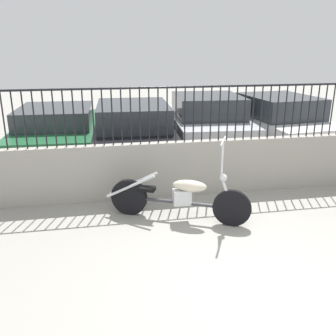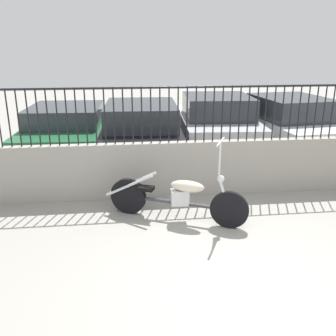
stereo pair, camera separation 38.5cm
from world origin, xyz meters
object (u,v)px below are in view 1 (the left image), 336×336
(motorcycle_dark_grey, at_px, (173,196))
(car_green, at_px, (58,130))
(car_white, at_px, (275,122))
(car_black, at_px, (133,130))
(car_silver, at_px, (206,122))

(motorcycle_dark_grey, xyz_separation_m, car_green, (-2.11, 4.09, 0.24))
(car_green, height_order, car_white, car_white)
(car_white, bearing_deg, motorcycle_dark_grey, 131.40)
(car_black, bearing_deg, motorcycle_dark_grey, -172.82)
(motorcycle_dark_grey, relative_size, car_black, 0.47)
(motorcycle_dark_grey, relative_size, car_green, 0.52)
(car_black, relative_size, car_white, 1.09)
(motorcycle_dark_grey, distance_m, car_silver, 4.45)
(car_white, bearing_deg, car_black, 86.05)
(car_green, xyz_separation_m, car_silver, (3.82, 0.01, 0.07))
(car_green, height_order, car_black, car_black)
(car_green, relative_size, car_black, 0.92)
(car_silver, bearing_deg, car_white, -99.12)
(car_silver, relative_size, car_white, 0.97)
(car_black, xyz_separation_m, car_white, (3.74, 0.11, 0.04))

